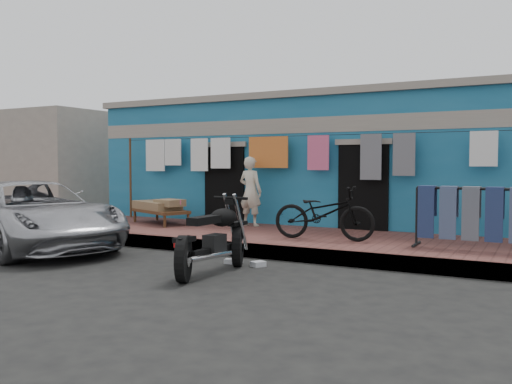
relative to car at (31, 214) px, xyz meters
The scene contains 15 objects.
ground 4.23m from the car, ahead, with size 80.00×80.00×0.00m, color black.
sidewalk 4.95m from the car, 32.37° to the left, with size 28.00×3.00×0.25m, color brown.
curb 4.35m from the car, 15.89° to the left, with size 28.00×0.10×0.25m, color gray.
building 7.88m from the car, 57.91° to the left, with size 12.20×5.20×3.36m.
neighbor_left 9.59m from the car, 135.92° to the left, with size 6.00×5.00×3.40m, color #9E9384.
clothesline 5.36m from the car, 47.75° to the left, with size 10.06×0.06×2.10m.
car is the anchor object (origin of this frame).
seated_person 4.67m from the car, 50.47° to the left, with size 0.57×0.38×1.59m, color beige.
bicycle 5.73m from the car, 23.31° to the left, with size 0.67×1.91×1.23m, color black.
motorcycle 4.48m from the car, ahead, with size 0.71×1.81×1.15m, color black, non-canonical shape.
charpoy 3.10m from the car, 73.85° to the left, with size 1.88×1.41×0.57m, color brown, non-canonical shape.
jeans_rack 8.35m from the car, 16.27° to the left, with size 2.26×0.48×1.08m, color black, non-canonical shape.
litter_a 4.35m from the car, ahead, with size 0.18×0.14×0.08m, color silver.
litter_b 4.45m from the car, ahead, with size 0.15×0.11×0.07m, color silver.
litter_c 4.88m from the car, ahead, with size 0.21×0.17×0.09m, color silver.
Camera 1 is at (4.75, -6.89, 1.68)m, focal length 38.00 mm.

